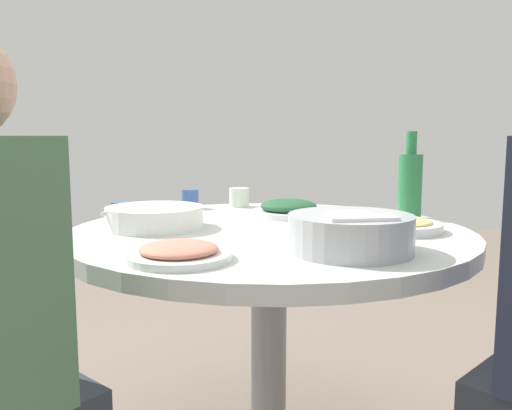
{
  "coord_description": "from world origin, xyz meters",
  "views": [
    {
      "loc": [
        -1.51,
        0.09,
        1.01
      ],
      "look_at": [
        -0.07,
        0.04,
        0.82
      ],
      "focal_mm": 37.17,
      "sensor_mm": 36.0,
      "label": 1
    }
  ],
  "objects": [
    {
      "name": "round_dining_table",
      "position": [
        0.0,
        0.0,
        0.66
      ],
      "size": [
        1.16,
        1.16,
        0.74
      ],
      "color": "#99999E",
      "rests_on": "ground"
    },
    {
      "name": "rice_bowl",
      "position": [
        -0.31,
        -0.17,
        0.79
      ],
      "size": [
        0.29,
        0.29,
        0.1
      ],
      "color": "#B2B5BA",
      "rests_on": "round_dining_table"
    },
    {
      "name": "soup_bowl",
      "position": [
        0.02,
        0.33,
        0.77
      ],
      "size": [
        0.28,
        0.28,
        0.06
      ],
      "color": "white",
      "rests_on": "round_dining_table"
    },
    {
      "name": "dish_greens",
      "position": [
        0.25,
        -0.08,
        0.77
      ],
      "size": [
        0.24,
        0.24,
        0.06
      ],
      "color": "white",
      "rests_on": "round_dining_table"
    },
    {
      "name": "dish_noodles",
      "position": [
        -0.05,
        -0.37,
        0.76
      ],
      "size": [
        0.23,
        0.23,
        0.04
      ],
      "color": "silver",
      "rests_on": "round_dining_table"
    },
    {
      "name": "dish_shrimp",
      "position": [
        -0.38,
        0.22,
        0.76
      ],
      "size": [
        0.23,
        0.23,
        0.04
      ],
      "color": "silver",
      "rests_on": "round_dining_table"
    },
    {
      "name": "green_bottle",
      "position": [
        0.18,
        -0.47,
        0.86
      ],
      "size": [
        0.08,
        0.08,
        0.28
      ],
      "color": "#2A7743",
      "rests_on": "round_dining_table"
    },
    {
      "name": "tea_cup_near",
      "position": [
        0.48,
        0.09,
        0.78
      ],
      "size": [
        0.07,
        0.07,
        0.07
      ],
      "primitive_type": "cylinder",
      "color": "silver",
      "rests_on": "round_dining_table"
    },
    {
      "name": "tea_cup_far",
      "position": [
        0.21,
        0.47,
        0.77
      ],
      "size": [
        0.06,
        0.06,
        0.05
      ],
      "primitive_type": "cylinder",
      "color": "#395993",
      "rests_on": "round_dining_table"
    },
    {
      "name": "tea_cup_side",
      "position": [
        0.44,
        0.27,
        0.78
      ],
      "size": [
        0.06,
        0.06,
        0.07
      ],
      "primitive_type": "cylinder",
      "color": "#355493",
      "rests_on": "round_dining_table"
    }
  ]
}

